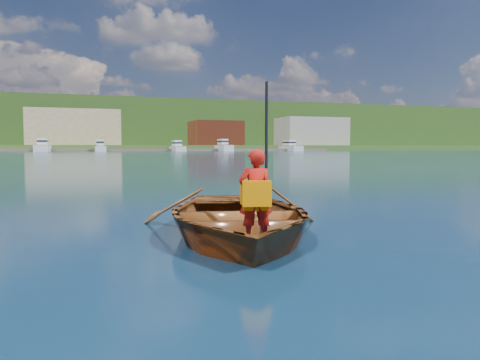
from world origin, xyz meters
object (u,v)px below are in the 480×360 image
at_px(dock, 87,150).
at_px(marina_yachts, 101,147).
at_px(child_paddler, 256,195).
at_px(rowboat, 237,217).

xyz_separation_m(dock, marina_yachts, (4.03, -4.69, 0.98)).
bearing_deg(child_paddler, rowboat, 86.55).
bearing_deg(marina_yachts, rowboat, -91.09).
xyz_separation_m(child_paddler, marina_yachts, (2.76, 143.50, 0.71)).
relative_size(child_paddler, dock, 0.01).
distance_m(child_paddler, dock, 148.19).
distance_m(rowboat, marina_yachts, 142.62).
relative_size(dock, marina_yachts, 1.12).
distance_m(rowboat, dock, 147.28).
bearing_deg(rowboat, dock, 90.52).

